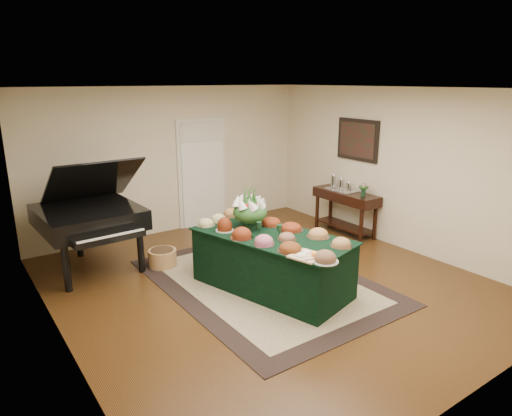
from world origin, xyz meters
TOP-DOWN VIEW (x-y plane):
  - ground at (0.00, 0.00)m, footprint 6.00×6.00m
  - area_rug at (-0.03, 0.08)m, footprint 2.60×3.64m
  - kitchen_doorway at (0.60, 2.97)m, footprint 1.05×0.07m
  - buffet_table at (-0.08, -0.18)m, footprint 1.56×2.37m
  - food_platters at (-0.11, -0.12)m, footprint 1.27×2.46m
  - cutting_board at (-0.21, -1.03)m, footprint 0.43×0.43m
  - green_goblets at (-0.13, -0.19)m, footprint 0.22×0.33m
  - floral_centerpiece at (-0.15, 0.24)m, footprint 0.50×0.50m
  - grand_piano at (-1.87, 1.97)m, footprint 1.54×1.72m
  - wicker_basket at (-0.98, 1.44)m, footprint 0.43×0.43m
  - mahogany_sideboard at (2.49, 0.94)m, footprint 0.45×1.34m
  - tea_service at (2.50, 1.09)m, footprint 0.34×0.58m
  - pink_bouquet at (2.50, 0.53)m, footprint 0.19×0.19m
  - wall_painting at (2.72, 0.94)m, footprint 0.05×0.95m

SIDE VIEW (x-z plane):
  - ground at x=0.00m, z-range 0.00..0.00m
  - area_rug at x=-0.03m, z-range 0.00..0.01m
  - wicker_basket at x=-0.98m, z-range 0.00..0.27m
  - buffet_table at x=-0.08m, z-range 0.00..0.80m
  - mahogany_sideboard at x=2.49m, z-range 0.22..1.03m
  - cutting_board at x=-0.21m, z-range 0.78..0.88m
  - food_platters at x=-0.11m, z-range 0.77..0.92m
  - grand_piano at x=-1.87m, z-range 0.00..1.70m
  - green_goblets at x=-0.13m, z-range 0.80..0.98m
  - tea_service at x=2.50m, z-range 0.78..1.07m
  - pink_bouquet at x=2.50m, z-range 0.85..1.09m
  - kitchen_doorway at x=0.60m, z-range -0.03..2.07m
  - floral_centerpiece at x=-0.15m, z-range 0.84..1.34m
  - wall_painting at x=2.72m, z-range 1.38..2.12m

